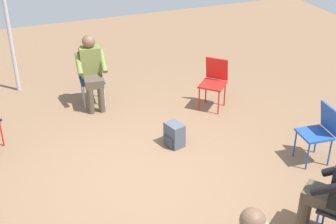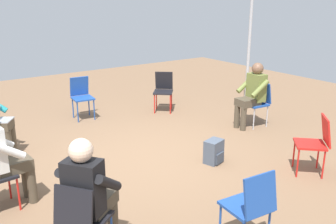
{
  "view_description": "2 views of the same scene",
  "coord_description": "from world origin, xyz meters",
  "px_view_note": "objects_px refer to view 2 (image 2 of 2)",
  "views": [
    {
      "loc": [
        1.52,
        4.73,
        3.76
      ],
      "look_at": [
        -0.31,
        -0.01,
        0.99
      ],
      "focal_mm": 50.0,
      "sensor_mm": 36.0,
      "label": 1
    },
    {
      "loc": [
        -4.54,
        2.86,
        2.43
      ],
      "look_at": [
        -0.38,
        -0.09,
        0.84
      ],
      "focal_mm": 40.0,
      "sensor_mm": 36.0,
      "label": 2
    }
  ],
  "objects_px": {
    "chair_west": "(251,204)",
    "person_in_white": "(2,153)",
    "person_in_black": "(89,190)",
    "chair_south": "(258,101)",
    "backpack_near_laptop_user": "(214,153)",
    "chair_northwest": "(81,218)",
    "chair_east": "(81,95)",
    "chair_southwest": "(316,141)",
    "chair_southeast": "(163,89)",
    "person_in_olive": "(252,92)"
  },
  "relations": [
    {
      "from": "chair_southwest",
      "to": "chair_east",
      "type": "relative_size",
      "value": 1.0
    },
    {
      "from": "backpack_near_laptop_user",
      "to": "person_in_white",
      "type": "bearing_deg",
      "value": 80.15
    },
    {
      "from": "person_in_white",
      "to": "person_in_black",
      "type": "bearing_deg",
      "value": 14.59
    },
    {
      "from": "chair_south",
      "to": "person_in_olive",
      "type": "height_order",
      "value": "person_in_olive"
    },
    {
      "from": "chair_northwest",
      "to": "person_in_white",
      "type": "height_order",
      "value": "person_in_white"
    },
    {
      "from": "chair_northwest",
      "to": "backpack_near_laptop_user",
      "type": "xyz_separation_m",
      "value": [
        0.98,
        -2.51,
        -0.34
      ]
    },
    {
      "from": "chair_northwest",
      "to": "person_in_white",
      "type": "xyz_separation_m",
      "value": [
        1.48,
        0.34,
        0.2
      ]
    },
    {
      "from": "chair_east",
      "to": "person_in_olive",
      "type": "distance_m",
      "value": 3.41
    },
    {
      "from": "chair_east",
      "to": "backpack_near_laptop_user",
      "type": "relative_size",
      "value": 2.36
    },
    {
      "from": "chair_east",
      "to": "chair_northwest",
      "type": "bearing_deg",
      "value": 73.03
    },
    {
      "from": "person_in_black",
      "to": "person_in_olive",
      "type": "bearing_deg",
      "value": 76.77
    },
    {
      "from": "person_in_olive",
      "to": "chair_northwest",
      "type": "bearing_deg",
      "value": 118.03
    },
    {
      "from": "chair_west",
      "to": "person_in_white",
      "type": "height_order",
      "value": "person_in_white"
    },
    {
      "from": "chair_west",
      "to": "chair_southeast",
      "type": "xyz_separation_m",
      "value": [
        4.38,
        -1.99,
        0.0
      ]
    },
    {
      "from": "chair_west",
      "to": "chair_south",
      "type": "xyz_separation_m",
      "value": [
        2.51,
        -2.92,
        0.0
      ]
    },
    {
      "from": "chair_southeast",
      "to": "person_in_white",
      "type": "bearing_deg",
      "value": 70.37
    },
    {
      "from": "chair_west",
      "to": "person_in_olive",
      "type": "bearing_deg",
      "value": 47.58
    },
    {
      "from": "chair_northwest",
      "to": "chair_west",
      "type": "bearing_deg",
      "value": 27.1
    },
    {
      "from": "chair_southeast",
      "to": "person_in_white",
      "type": "height_order",
      "value": "person_in_white"
    },
    {
      "from": "chair_west",
      "to": "chair_east",
      "type": "bearing_deg",
      "value": 91.25
    },
    {
      "from": "chair_southeast",
      "to": "person_in_white",
      "type": "xyz_separation_m",
      "value": [
        -2.17,
        3.77,
        0.2
      ]
    },
    {
      "from": "chair_south",
      "to": "chair_east",
      "type": "distance_m",
      "value": 3.54
    },
    {
      "from": "chair_east",
      "to": "person_in_olive",
      "type": "height_order",
      "value": "person_in_olive"
    },
    {
      "from": "person_in_white",
      "to": "person_in_olive",
      "type": "relative_size",
      "value": 1.0
    },
    {
      "from": "chair_southwest",
      "to": "person_in_white",
      "type": "height_order",
      "value": "person_in_white"
    },
    {
      "from": "person_in_black",
      "to": "chair_west",
      "type": "bearing_deg",
      "value": 21.57
    },
    {
      "from": "chair_southeast",
      "to": "chair_south",
      "type": "height_order",
      "value": "same"
    },
    {
      "from": "person_in_olive",
      "to": "chair_south",
      "type": "bearing_deg",
      "value": -90.0
    },
    {
      "from": "chair_west",
      "to": "person_in_black",
      "type": "relative_size",
      "value": 0.69
    },
    {
      "from": "person_in_white",
      "to": "backpack_near_laptop_user",
      "type": "height_order",
      "value": "person_in_white"
    },
    {
      "from": "chair_south",
      "to": "chair_southwest",
      "type": "bearing_deg",
      "value": 158.55
    },
    {
      "from": "chair_northwest",
      "to": "backpack_near_laptop_user",
      "type": "height_order",
      "value": "chair_northwest"
    },
    {
      "from": "chair_northwest",
      "to": "chair_south",
      "type": "bearing_deg",
      "value": 76.29
    },
    {
      "from": "chair_northwest",
      "to": "person_in_white",
      "type": "distance_m",
      "value": 1.53
    },
    {
      "from": "person_in_white",
      "to": "chair_east",
      "type": "bearing_deg",
      "value": 137.95
    },
    {
      "from": "chair_west",
      "to": "chair_south",
      "type": "distance_m",
      "value": 3.85
    },
    {
      "from": "chair_southwest",
      "to": "person_in_black",
      "type": "bearing_deg",
      "value": 131.02
    },
    {
      "from": "chair_west",
      "to": "chair_southeast",
      "type": "distance_m",
      "value": 4.81
    },
    {
      "from": "person_in_white",
      "to": "person_in_olive",
      "type": "bearing_deg",
      "value": 89.76
    },
    {
      "from": "backpack_near_laptop_user",
      "to": "chair_west",
      "type": "bearing_deg",
      "value": 147.89
    },
    {
      "from": "person_in_black",
      "to": "chair_southeast",
      "type": "bearing_deg",
      "value": 101.18
    },
    {
      "from": "chair_northwest",
      "to": "chair_southwest",
      "type": "relative_size",
      "value": 1.0
    },
    {
      "from": "chair_west",
      "to": "person_in_black",
      "type": "height_order",
      "value": "person_in_black"
    },
    {
      "from": "chair_south",
      "to": "person_in_white",
      "type": "xyz_separation_m",
      "value": [
        -0.31,
        4.69,
        0.2
      ]
    },
    {
      "from": "person_in_white",
      "to": "person_in_olive",
      "type": "distance_m",
      "value": 4.54
    },
    {
      "from": "chair_southeast",
      "to": "chair_southwest",
      "type": "bearing_deg",
      "value": 130.36
    },
    {
      "from": "chair_west",
      "to": "person_in_black",
      "type": "distance_m",
      "value": 1.55
    },
    {
      "from": "chair_northwest",
      "to": "backpack_near_laptop_user",
      "type": "relative_size",
      "value": 2.36
    },
    {
      "from": "chair_southeast",
      "to": "chair_south",
      "type": "xyz_separation_m",
      "value": [
        -1.87,
        -0.93,
        0.0
      ]
    },
    {
      "from": "chair_southwest",
      "to": "person_in_black",
      "type": "xyz_separation_m",
      "value": [
        0.2,
        3.29,
        0.2
      ]
    }
  ]
}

